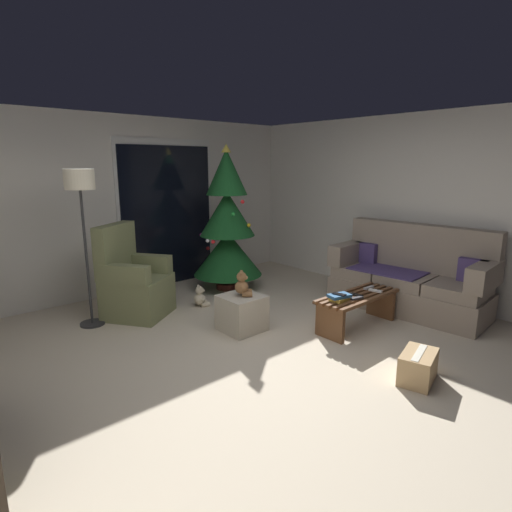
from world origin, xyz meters
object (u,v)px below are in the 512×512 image
coffee_table (357,305)px  remote_graphite (357,298)px  floor_lamp (81,195)px  cell_phone (339,294)px  book_stack (339,297)px  ottoman (242,313)px  armchair (134,284)px  couch (410,279)px  teddy_bear_chestnut (243,285)px  cardboard_box_taped_mid_floor (418,367)px  remote_black (356,295)px  remote_silver (369,288)px  teddy_bear_cream_by_tree (200,297)px  remote_white (375,291)px  christmas_tree (227,227)px

coffee_table → remote_graphite: remote_graphite is taller
floor_lamp → cell_phone: bearing=-47.5°
coffee_table → book_stack: bearing=177.6°
remote_graphite → ottoman: (-0.89, 0.90, -0.20)m
book_stack → armchair: 2.48m
couch → teddy_bear_chestnut: couch is taller
couch → armchair: 3.48m
book_stack → ottoman: (-0.71, 0.80, -0.23)m
coffee_table → cardboard_box_taped_mid_floor: coffee_table is taller
remote_black → book_stack: (-0.27, 0.03, 0.03)m
couch → remote_black: couch is taller
book_stack → cardboard_box_taped_mid_floor: bearing=-104.9°
ottoman → teddy_bear_chestnut: 0.32m
remote_silver → armchair: armchair is taller
cell_phone → teddy_bear_cream_by_tree: size_ratio=0.50×
remote_graphite → armchair: size_ratio=0.14×
remote_white → ottoman: size_ratio=0.35×
remote_graphite → armchair: 2.66m
remote_black → floor_lamp: 3.24m
floor_lamp → cardboard_box_taped_mid_floor: size_ratio=3.83×
teddy_bear_chestnut → teddy_bear_cream_by_tree: (0.09, 0.98, -0.40)m
book_stack → armchair: armchair is taller
remote_silver → armchair: size_ratio=0.14×
coffee_table → armchair: size_ratio=0.97×
armchair → remote_graphite: bearing=-53.5°
couch → coffee_table: (-1.02, 0.07, -0.14)m
couch → teddy_bear_cream_by_tree: 2.72m
book_stack → cell_phone: bearing=-162.1°
book_stack → cell_phone: 0.04m
armchair → cardboard_box_taped_mid_floor: 3.32m
armchair → cell_phone: bearing=-55.9°
teddy_bear_chestnut → remote_white: bearing=-34.6°
remote_silver → remote_black: size_ratio=1.00×
cardboard_box_taped_mid_floor → remote_graphite: bearing=64.3°
couch → remote_silver: size_ratio=12.76×
armchair → ottoman: bearing=-60.8°
floor_lamp → teddy_bear_cream_by_tree: size_ratio=6.25×
couch → coffee_table: 1.03m
christmas_tree → ottoman: 1.76m
couch → remote_graphite: bearing=-179.4°
couch → teddy_bear_chestnut: (-2.05, 0.88, 0.12)m
couch → cardboard_box_taped_mid_floor: size_ratio=4.28×
ottoman → teddy_bear_cream_by_tree: (0.09, 0.97, -0.08)m
cell_phone → teddy_bear_cream_by_tree: 1.91m
cell_phone → remote_graphite: bearing=-35.0°
remote_silver → cardboard_box_taped_mid_floor: 1.45m
armchair → teddy_bear_cream_by_tree: (0.79, -0.27, -0.28)m
coffee_table → book_stack: book_stack is taller
remote_black → floor_lamp: floor_lamp is taller
remote_graphite → teddy_bear_chestnut: 1.26m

